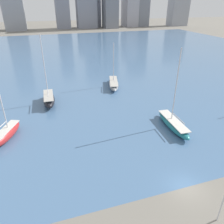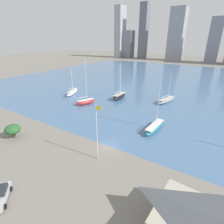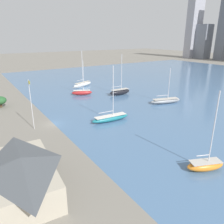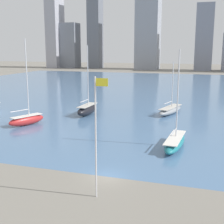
{
  "view_description": "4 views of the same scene",
  "coord_description": "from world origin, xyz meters",
  "px_view_note": "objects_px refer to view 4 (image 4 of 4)",
  "views": [
    {
      "loc": [
        -14.05,
        -15.36,
        19.69
      ],
      "look_at": [
        -3.61,
        17.39,
        2.11
      ],
      "focal_mm": 35.0,
      "sensor_mm": 36.0,
      "label": 1
    },
    {
      "loc": [
        17.49,
        -26.73,
        21.55
      ],
      "look_at": [
        -5.24,
        9.71,
        3.43
      ],
      "focal_mm": 28.0,
      "sensor_mm": 36.0,
      "label": 2
    },
    {
      "loc": [
        48.13,
        -14.61,
        19.81
      ],
      "look_at": [
        5.96,
        12.77,
        2.33
      ],
      "focal_mm": 35.0,
      "sensor_mm": 36.0,
      "label": 3
    },
    {
      "loc": [
        9.93,
        -29.93,
        13.65
      ],
      "look_at": [
        -5.22,
        18.42,
        3.2
      ],
      "focal_mm": 50.0,
      "sensor_mm": 36.0,
      "label": 4
    }
  ],
  "objects_px": {
    "sailboat_black": "(87,109)",
    "sailboat_gray": "(170,110)",
    "flag_pole": "(96,134)",
    "sailboat_red": "(27,119)",
    "sailboat_teal": "(175,142)"
  },
  "relations": [
    {
      "from": "sailboat_black",
      "to": "sailboat_gray",
      "type": "xyz_separation_m",
      "value": [
        16.37,
        5.94,
        -0.29
      ]
    },
    {
      "from": "sailboat_teal",
      "to": "sailboat_gray",
      "type": "xyz_separation_m",
      "value": [
        -3.42,
        22.59,
        -0.02
      ]
    },
    {
      "from": "flag_pole",
      "to": "sailboat_gray",
      "type": "height_order",
      "value": "flag_pole"
    },
    {
      "from": "sailboat_gray",
      "to": "sailboat_teal",
      "type": "bearing_deg",
      "value": -65.92
    },
    {
      "from": "sailboat_teal",
      "to": "sailboat_gray",
      "type": "distance_m",
      "value": 22.85
    },
    {
      "from": "sailboat_black",
      "to": "sailboat_gray",
      "type": "height_order",
      "value": "sailboat_black"
    },
    {
      "from": "sailboat_black",
      "to": "sailboat_teal",
      "type": "distance_m",
      "value": 25.86
    },
    {
      "from": "sailboat_red",
      "to": "sailboat_gray",
      "type": "height_order",
      "value": "sailboat_red"
    },
    {
      "from": "sailboat_black",
      "to": "sailboat_red",
      "type": "height_order",
      "value": "sailboat_red"
    },
    {
      "from": "sailboat_red",
      "to": "sailboat_teal",
      "type": "distance_m",
      "value": 27.38
    },
    {
      "from": "sailboat_black",
      "to": "sailboat_gray",
      "type": "relative_size",
      "value": 1.32
    },
    {
      "from": "flag_pole",
      "to": "sailboat_black",
      "type": "xyz_separation_m",
      "value": [
        -14.47,
        33.69,
        -4.98
      ]
    },
    {
      "from": "sailboat_black",
      "to": "sailboat_red",
      "type": "xyz_separation_m",
      "value": [
        -7.1,
        -11.5,
        -0.08
      ]
    },
    {
      "from": "sailboat_red",
      "to": "flag_pole",
      "type": "bearing_deg",
      "value": -21.98
    },
    {
      "from": "flag_pole",
      "to": "sailboat_red",
      "type": "relative_size",
      "value": 0.74
    }
  ]
}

